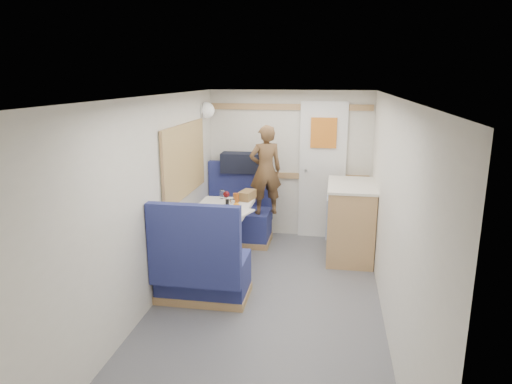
% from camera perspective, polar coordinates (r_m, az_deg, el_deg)
% --- Properties ---
extents(floor, '(4.50, 4.50, 0.00)m').
position_cam_1_polar(floor, '(4.48, 1.09, -14.72)').
color(floor, '#515156').
rests_on(floor, ground).
extents(ceiling, '(4.50, 4.50, 0.00)m').
position_cam_1_polar(ceiling, '(3.92, 1.23, 11.77)').
color(ceiling, silver).
rests_on(ceiling, wall_back).
extents(wall_back, '(2.20, 0.02, 2.00)m').
position_cam_1_polar(wall_back, '(6.27, 4.20, 3.43)').
color(wall_back, silver).
rests_on(wall_back, floor).
extents(wall_left, '(0.02, 4.50, 2.00)m').
position_cam_1_polar(wall_left, '(4.38, -13.23, -1.62)').
color(wall_left, silver).
rests_on(wall_left, floor).
extents(wall_right, '(0.02, 4.50, 2.00)m').
position_cam_1_polar(wall_right, '(4.08, 16.62, -3.00)').
color(wall_right, silver).
rests_on(wall_right, floor).
extents(oak_trim_low, '(2.15, 0.02, 0.08)m').
position_cam_1_polar(oak_trim_low, '(6.28, 4.16, 2.05)').
color(oak_trim_low, '#9B7C46').
rests_on(oak_trim_low, wall_back).
extents(oak_trim_high, '(2.15, 0.02, 0.08)m').
position_cam_1_polar(oak_trim_high, '(6.15, 4.32, 10.56)').
color(oak_trim_high, '#9B7C46').
rests_on(oak_trim_high, wall_back).
extents(side_window, '(0.04, 1.30, 0.72)m').
position_cam_1_polar(side_window, '(5.23, -8.99, 3.94)').
color(side_window, '#AFBA9E').
rests_on(side_window, wall_left).
extents(rear_door, '(0.62, 0.12, 1.86)m').
position_cam_1_polar(rear_door, '(6.21, 8.30, 2.97)').
color(rear_door, white).
rests_on(rear_door, wall_back).
extents(dinette_table, '(0.62, 0.92, 0.72)m').
position_cam_1_polar(dinette_table, '(5.28, -4.26, -3.49)').
color(dinette_table, white).
rests_on(dinette_table, floor).
extents(bench_far, '(0.90, 0.59, 1.05)m').
position_cam_1_polar(bench_far, '(6.16, -2.30, -3.44)').
color(bench_far, '#181A4F').
rests_on(bench_far, floor).
extents(bench_near, '(0.90, 0.59, 1.05)m').
position_cam_1_polar(bench_near, '(4.59, -6.80, -9.88)').
color(bench_near, '#181A4F').
rests_on(bench_near, floor).
extents(ledge, '(0.90, 0.14, 0.04)m').
position_cam_1_polar(ledge, '(6.26, -1.87, 2.33)').
color(ledge, '#9B7C46').
rests_on(ledge, bench_far).
extents(dome_light, '(0.20, 0.20, 0.20)m').
position_cam_1_polar(dome_light, '(5.97, -6.20, 10.12)').
color(dome_light, white).
rests_on(dome_light, wall_left).
extents(galley_counter, '(0.57, 0.92, 0.92)m').
position_cam_1_polar(galley_counter, '(5.69, 11.65, -3.47)').
color(galley_counter, '#9B7C46').
rests_on(galley_counter, floor).
extents(person, '(0.49, 0.41, 1.14)m').
position_cam_1_polar(person, '(5.78, 1.20, 2.76)').
color(person, brown).
rests_on(person, bench_far).
extents(duffel_bag, '(0.56, 0.28, 0.26)m').
position_cam_1_polar(duffel_bag, '(6.22, -1.79, 3.70)').
color(duffel_bag, black).
rests_on(duffel_bag, ledge).
extents(tray, '(0.38, 0.43, 0.02)m').
position_cam_1_polar(tray, '(4.98, -2.49, -2.58)').
color(tray, white).
rests_on(tray, dinette_table).
extents(orange_fruit, '(0.08, 0.08, 0.08)m').
position_cam_1_polar(orange_fruit, '(5.06, -2.47, -1.76)').
color(orange_fruit, '#D46409').
rests_on(orange_fruit, tray).
extents(cheese_block, '(0.10, 0.07, 0.03)m').
position_cam_1_polar(cheese_block, '(4.88, -4.28, -2.65)').
color(cheese_block, '#DEC580').
rests_on(cheese_block, tray).
extents(wine_glass, '(0.08, 0.08, 0.17)m').
position_cam_1_polar(wine_glass, '(5.27, -3.73, -0.38)').
color(wine_glass, white).
rests_on(wine_glass, dinette_table).
extents(tumbler_left, '(0.07, 0.07, 0.12)m').
position_cam_1_polar(tumbler_left, '(4.93, -7.89, -2.28)').
color(tumbler_left, white).
rests_on(tumbler_left, dinette_table).
extents(tumbler_mid, '(0.06, 0.06, 0.10)m').
position_cam_1_polar(tumbler_mid, '(5.59, -4.23, -0.30)').
color(tumbler_mid, white).
rests_on(tumbler_mid, dinette_table).
extents(tumbler_right, '(0.07, 0.07, 0.11)m').
position_cam_1_polar(tumbler_right, '(5.15, -3.04, -1.50)').
color(tumbler_right, white).
rests_on(tumbler_right, dinette_table).
extents(beer_glass, '(0.07, 0.07, 0.11)m').
position_cam_1_polar(beer_glass, '(5.41, -2.51, -0.74)').
color(beer_glass, brown).
rests_on(beer_glass, dinette_table).
extents(pepper_grinder, '(0.04, 0.04, 0.10)m').
position_cam_1_polar(pepper_grinder, '(5.18, -3.61, -1.46)').
color(pepper_grinder, black).
rests_on(pepper_grinder, dinette_table).
extents(salt_grinder, '(0.03, 0.03, 0.08)m').
position_cam_1_polar(salt_grinder, '(5.35, -3.73, -1.05)').
color(salt_grinder, white).
rests_on(salt_grinder, dinette_table).
extents(bread_loaf, '(0.19, 0.28, 0.11)m').
position_cam_1_polar(bread_loaf, '(5.53, -1.11, -0.39)').
color(bread_loaf, brown).
rests_on(bread_loaf, dinette_table).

